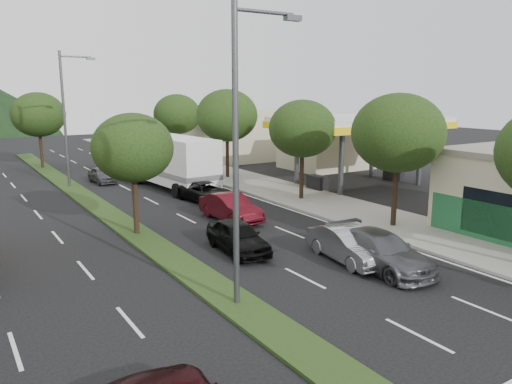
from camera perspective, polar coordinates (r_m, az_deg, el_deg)
sidewalk_right at (r=37.62m, az=1.14°, el=0.63°), size 5.00×90.00×0.15m
median at (r=35.40m, az=-18.80°, el=-0.71°), size 1.60×56.00×0.12m
gas_canopy at (r=38.79m, az=11.76°, el=7.54°), size 12.20×8.20×5.25m
bldg_right_far at (r=57.02m, az=-3.61°, el=6.89°), size 10.00×16.00×5.20m
tree_r_b at (r=26.81m, az=15.93°, el=6.50°), size 4.80×4.80×6.94m
tree_r_c at (r=32.68m, az=5.33°, el=7.20°), size 4.40×4.40×6.48m
tree_r_d at (r=41.00m, az=-3.34°, el=8.71°), size 5.00×5.00×7.17m
tree_r_e at (r=49.97m, az=-9.02°, el=8.76°), size 4.60×4.60×6.71m
tree_med_near at (r=25.20m, az=-13.90°, el=4.91°), size 4.00×4.00×6.02m
tree_med_far at (r=50.43m, az=-23.63°, el=8.10°), size 4.80×4.80×6.94m
streetlight_near at (r=16.08m, az=-1.72°, el=5.81°), size 2.60×0.25×10.00m
streetlight_mid at (r=39.63m, az=-20.80°, el=8.47°), size 2.60×0.25×10.00m
sedan_silver at (r=21.76m, az=10.47°, el=-5.94°), size 2.07×4.55×1.45m
car_queue_a at (r=22.60m, az=-2.10°, el=-5.09°), size 2.09×4.38×1.44m
car_queue_b at (r=21.15m, az=14.04°, el=-6.53°), size 2.47×5.33×1.51m
car_queue_c at (r=27.98m, az=-2.92°, el=-1.77°), size 1.80×4.65×1.51m
car_queue_d at (r=32.79m, az=-5.68°, el=-0.03°), size 2.64×4.85×1.29m
car_queue_e at (r=41.38m, az=-17.20°, el=1.88°), size 1.59×3.70×1.25m
motorhome at (r=37.90m, az=-9.83°, el=3.59°), size 3.87×10.29×3.87m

